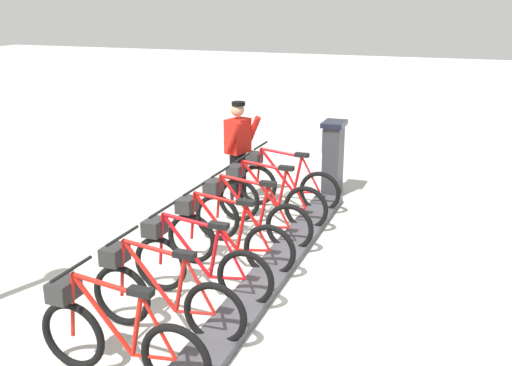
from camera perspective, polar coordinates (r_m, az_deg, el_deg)
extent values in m
plane|color=beige|center=(7.20, 0.96, -9.52)|extent=(60.00, 60.00, 0.00)
cube|color=#47474C|center=(7.18, 0.97, -9.17)|extent=(0.44, 6.45, 0.10)
cube|color=#38383D|center=(10.24, 7.35, 2.12)|extent=(0.28, 0.44, 1.20)
cube|color=#194C8C|center=(10.19, 6.60, 4.10)|extent=(0.03, 0.30, 0.40)
cube|color=black|center=(10.09, 7.49, 5.63)|extent=(0.36, 0.52, 0.08)
torus|color=black|center=(9.41, 6.10, -0.88)|extent=(0.67, 0.08, 0.67)
torus|color=black|center=(9.72, 0.13, -0.19)|extent=(0.67, 0.08, 0.67)
cylinder|color=red|center=(9.52, 2.05, 1.20)|extent=(0.60, 0.06, 0.70)
cylinder|color=red|center=(9.43, 4.01, 0.78)|extent=(0.16, 0.05, 0.61)
cylinder|color=red|center=(9.43, 2.41, 2.91)|extent=(0.69, 0.06, 0.11)
cylinder|color=red|center=(9.47, 4.86, -0.89)|extent=(0.43, 0.04, 0.09)
cylinder|color=red|center=(9.37, 5.25, 0.81)|extent=(0.33, 0.04, 0.56)
cylinder|color=red|center=(9.62, 0.29, 1.54)|extent=(0.10, 0.04, 0.62)
cube|color=black|center=(9.33, 4.40, 2.69)|extent=(0.22, 0.10, 0.06)
cylinder|color=black|center=(9.52, 0.47, 3.60)|extent=(0.04, 0.54, 0.03)
cube|color=#2D2D2D|center=(9.61, -0.15, 2.38)|extent=(0.21, 0.28, 0.18)
torus|color=black|center=(8.67, 4.77, -2.43)|extent=(0.67, 0.08, 0.67)
torus|color=black|center=(9.00, -1.64, -1.62)|extent=(0.67, 0.08, 0.67)
cylinder|color=red|center=(8.79, 0.40, -0.16)|extent=(0.60, 0.06, 0.70)
cylinder|color=red|center=(8.69, 2.51, -0.62)|extent=(0.16, 0.05, 0.61)
cylinder|color=red|center=(8.69, 0.77, 1.69)|extent=(0.69, 0.06, 0.11)
cylinder|color=red|center=(8.74, 3.43, -2.44)|extent=(0.43, 0.04, 0.09)
cylinder|color=red|center=(8.62, 3.85, -0.61)|extent=(0.33, 0.04, 0.56)
cylinder|color=red|center=(8.90, -1.48, 0.23)|extent=(0.10, 0.04, 0.62)
cube|color=black|center=(8.58, 2.92, 1.43)|extent=(0.22, 0.10, 0.06)
cylinder|color=black|center=(8.79, -1.32, 2.44)|extent=(0.04, 0.54, 0.03)
cube|color=#2D2D2D|center=(8.89, -1.96, 1.13)|extent=(0.21, 0.28, 0.18)
torus|color=black|center=(7.94, 3.20, -4.27)|extent=(0.67, 0.08, 0.67)
torus|color=black|center=(8.30, -3.71, -3.31)|extent=(0.67, 0.08, 0.67)
cylinder|color=red|center=(8.08, -1.54, -1.76)|extent=(0.60, 0.06, 0.70)
cylinder|color=red|center=(7.97, 0.73, -2.29)|extent=(0.16, 0.05, 0.61)
cylinder|color=red|center=(7.96, -1.16, 0.23)|extent=(0.69, 0.06, 0.11)
cylinder|color=red|center=(8.01, 1.75, -4.26)|extent=(0.43, 0.04, 0.09)
cylinder|color=red|center=(7.89, 2.18, -2.29)|extent=(0.33, 0.04, 0.56)
cylinder|color=red|center=(8.19, -3.56, -1.32)|extent=(0.10, 0.04, 0.62)
cube|color=black|center=(7.84, 1.15, -0.07)|extent=(0.22, 0.10, 0.06)
cylinder|color=black|center=(8.07, -3.42, 1.07)|extent=(0.04, 0.54, 0.03)
cube|color=#2D2D2D|center=(8.18, -4.09, -0.34)|extent=(0.21, 0.28, 0.18)
torus|color=black|center=(7.23, 1.30, -6.47)|extent=(0.67, 0.08, 0.67)
torus|color=black|center=(7.62, -6.17, -5.29)|extent=(0.67, 0.08, 0.67)
cylinder|color=red|center=(7.38, -3.87, -3.66)|extent=(0.60, 0.06, 0.70)
cylinder|color=red|center=(7.26, -1.40, -4.28)|extent=(0.16, 0.05, 0.61)
cylinder|color=red|center=(7.25, -3.48, -1.51)|extent=(0.69, 0.06, 0.11)
cylinder|color=red|center=(7.31, -0.28, -6.43)|extent=(0.43, 0.04, 0.09)
cylinder|color=red|center=(7.18, 0.17, -4.30)|extent=(0.33, 0.04, 0.56)
cylinder|color=red|center=(7.50, -6.04, -3.15)|extent=(0.10, 0.04, 0.62)
cube|color=black|center=(7.12, -0.98, -1.87)|extent=(0.22, 0.10, 0.06)
cylinder|color=black|center=(7.37, -5.92, -0.57)|extent=(0.04, 0.54, 0.03)
cube|color=#2D2D2D|center=(7.49, -6.61, -2.08)|extent=(0.21, 0.28, 0.18)
torus|color=black|center=(6.54, -1.03, -9.13)|extent=(0.67, 0.08, 0.67)
torus|color=black|center=(6.97, -9.11, -7.63)|extent=(0.67, 0.08, 0.67)
cylinder|color=red|center=(6.70, -6.68, -5.95)|extent=(0.60, 0.06, 0.70)
cylinder|color=red|center=(6.58, -4.01, -6.69)|extent=(0.16, 0.05, 0.61)
cylinder|color=red|center=(6.57, -6.30, -3.62)|extent=(0.69, 0.06, 0.11)
cylinder|color=red|center=(6.63, -2.75, -9.04)|extent=(0.43, 0.04, 0.09)
cylinder|color=red|center=(6.48, -2.30, -6.75)|extent=(0.33, 0.04, 0.56)
cylinder|color=red|center=(6.84, -9.01, -5.33)|extent=(0.10, 0.04, 0.62)
cube|color=black|center=(6.43, -3.58, -4.08)|extent=(0.22, 0.10, 0.06)
cylinder|color=black|center=(6.70, -8.93, -2.54)|extent=(0.04, 0.54, 0.03)
cube|color=#2D2D2D|center=(6.83, -9.65, -4.16)|extent=(0.21, 0.28, 0.18)
torus|color=black|center=(5.89, -3.94, -12.38)|extent=(0.67, 0.08, 0.67)
torus|color=black|center=(6.36, -12.68, -10.41)|extent=(0.67, 0.08, 0.67)
cylinder|color=red|center=(6.06, -10.13, -8.72)|extent=(0.60, 0.06, 0.70)
cylinder|color=red|center=(5.92, -7.23, -9.62)|extent=(0.16, 0.05, 0.61)
cylinder|color=red|center=(5.91, -9.78, -6.20)|extent=(0.69, 0.06, 0.11)
cylinder|color=red|center=(5.98, -5.82, -12.21)|extent=(0.43, 0.04, 0.09)
cylinder|color=red|center=(5.82, -5.37, -9.75)|extent=(0.33, 0.04, 0.56)
cylinder|color=red|center=(6.21, -12.64, -7.95)|extent=(0.10, 0.04, 0.62)
cube|color=black|center=(5.75, -6.83, -6.79)|extent=(0.22, 0.10, 0.06)
cylinder|color=black|center=(6.05, -12.62, -4.94)|extent=(0.04, 0.54, 0.03)
cube|color=#2D2D2D|center=(6.20, -13.34, -6.66)|extent=(0.21, 0.28, 0.18)
torus|color=black|center=(5.27, -7.66, -16.37)|extent=(0.67, 0.08, 0.67)
torus|color=black|center=(5.79, -17.07, -13.71)|extent=(0.67, 0.08, 0.67)
cylinder|color=red|center=(5.47, -14.44, -12.06)|extent=(0.60, 0.06, 0.70)
cylinder|color=red|center=(5.31, -11.31, -13.20)|extent=(0.16, 0.05, 0.61)
cylinder|color=red|center=(5.30, -14.15, -9.37)|extent=(0.69, 0.06, 0.11)
cylinder|color=red|center=(5.38, -9.71, -16.07)|extent=(0.43, 0.04, 0.09)
cylinder|color=red|center=(5.20, -9.29, -13.46)|extent=(0.33, 0.04, 0.56)
cylinder|color=red|center=(5.63, -17.11, -11.09)|extent=(0.10, 0.04, 0.62)
cube|color=black|center=(5.12, -10.95, -10.16)|extent=(0.22, 0.10, 0.06)
cylinder|color=black|center=(5.45, -17.18, -7.84)|extent=(0.04, 0.54, 0.03)
cube|color=#2D2D2D|center=(5.61, -17.88, -9.67)|extent=(0.21, 0.28, 0.18)
cube|color=white|center=(10.08, -1.04, -1.24)|extent=(0.28, 0.18, 0.10)
cube|color=white|center=(9.99, -2.36, -1.43)|extent=(0.28, 0.18, 0.10)
cylinder|color=black|center=(10.00, -1.36, 0.88)|extent=(0.15, 0.15, 0.82)
cylinder|color=black|center=(9.85, -2.08, 0.62)|extent=(0.15, 0.15, 0.82)
cube|color=red|center=(9.75, -1.76, 4.53)|extent=(0.36, 0.46, 0.56)
cylinder|color=red|center=(9.89, -0.36, 4.87)|extent=(0.35, 0.19, 0.57)
cylinder|color=red|center=(9.49, -2.27, 4.34)|extent=(0.35, 0.19, 0.57)
sphere|color=tan|center=(9.67, -1.78, 7.01)|extent=(0.22, 0.22, 0.22)
cylinder|color=black|center=(9.64, -1.69, 7.59)|extent=(0.22, 0.22, 0.06)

